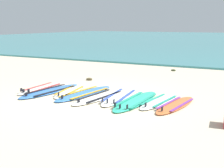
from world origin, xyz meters
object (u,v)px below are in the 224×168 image
surfboard_2 (70,91)px  surfboard_4 (99,97)px  surfboard_5 (119,96)px  surfboard_6 (136,101)px  surfboard_3 (85,93)px  surfboard_7 (159,101)px  surfboard_1 (51,91)px  surfboard_0 (41,88)px  surfboard_8 (176,105)px

surfboard_2 → surfboard_4: bearing=-10.8°
surfboard_5 → surfboard_6: bearing=-20.6°
surfboard_3 → surfboard_7: bearing=2.7°
surfboard_1 → surfboard_3: size_ratio=0.99×
surfboard_7 → surfboard_5: bearing=180.0°
surfboard_0 → surfboard_6: same height
surfboard_5 → surfboard_7: same height
surfboard_0 → surfboard_1: same height
surfboard_5 → surfboard_7: size_ratio=1.16×
surfboard_1 → surfboard_7: 3.60m
surfboard_3 → surfboard_4: same height
surfboard_6 → surfboard_8: 1.12m
surfboard_2 → surfboard_8: same height
surfboard_0 → surfboard_4: size_ratio=0.92×
surfboard_0 → surfboard_4: same height
surfboard_0 → surfboard_3: bearing=0.5°
surfboard_2 → surfboard_4: (1.22, -0.23, -0.00)m
surfboard_0 → surfboard_6: bearing=-1.8°
surfboard_0 → surfboard_7: size_ratio=1.03×
surfboard_2 → surfboard_3: 0.59m
surfboard_4 → surfboard_5: bearing=31.8°
surfboard_0 → surfboard_5: (2.87, 0.13, -0.00)m
surfboard_6 → surfboard_3: bearing=176.0°
surfboard_5 → surfboard_6: same height
surfboard_4 → surfboard_5: (0.52, 0.32, 0.00)m
surfboard_1 → surfboard_8: same height
surfboard_4 → surfboard_6: same height
surfboard_3 → surfboard_0: bearing=-179.5°
surfboard_4 → surfboard_0: bearing=175.3°
surfboard_1 → surfboard_4: 1.81m
surfboard_4 → surfboard_8: 2.30m
surfboard_1 → surfboard_3: bearing=10.2°
surfboard_2 → surfboard_6: 2.39m
surfboard_2 → surfboard_4: 1.24m
surfboard_3 → surfboard_7: same height
surfboard_0 → surfboard_5: same height
surfboard_6 → surfboard_2: bearing=176.4°
surfboard_2 → surfboard_5: size_ratio=0.82×
surfboard_2 → surfboard_3: bearing=-2.2°
surfboard_6 → surfboard_4: bearing=-176.0°
surfboard_3 → surfboard_4: size_ratio=1.10×
surfboard_2 → surfboard_7: same height
surfboard_1 → surfboard_8: bearing=2.3°
surfboard_0 → surfboard_1: 0.57m
surfboard_3 → surfboard_4: (0.63, -0.21, 0.00)m
surfboard_3 → surfboard_6: same height
surfboard_0 → surfboard_6: 3.52m
surfboard_0 → surfboard_8: 4.64m
surfboard_0 → surfboard_7: same height
surfboard_6 → surfboard_8: size_ratio=1.19×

